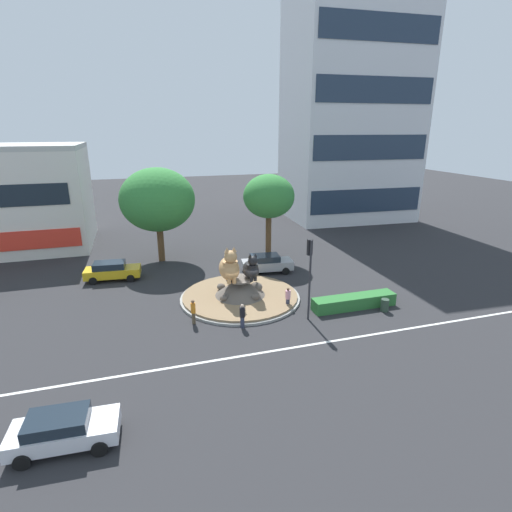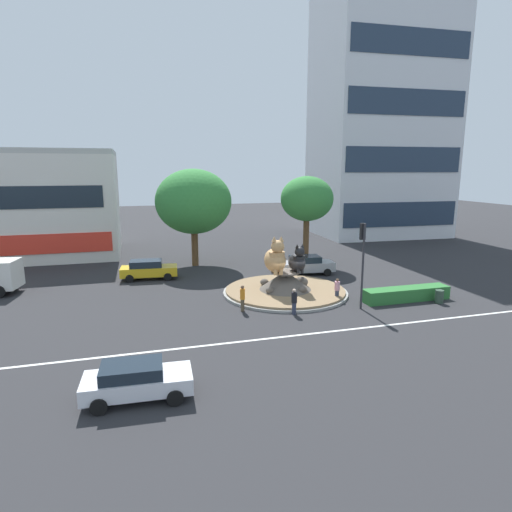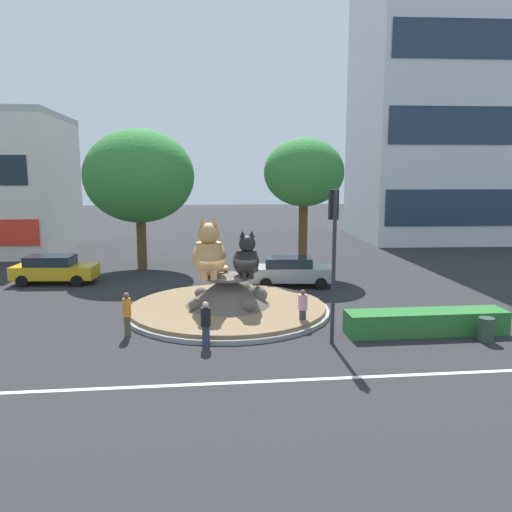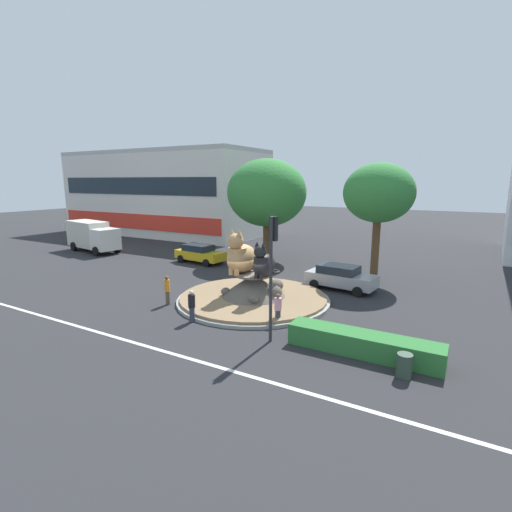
# 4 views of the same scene
# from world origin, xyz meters

# --- Properties ---
(ground_plane) EXTENTS (160.00, 160.00, 0.00)m
(ground_plane) POSITION_xyz_m (0.00, 0.00, 0.00)
(ground_plane) COLOR #28282B
(lane_centreline) EXTENTS (112.00, 0.20, 0.01)m
(lane_centreline) POSITION_xyz_m (0.00, -7.76, 0.00)
(lane_centreline) COLOR silver
(lane_centreline) RESTS_ON ground
(roundabout_island) EXTENTS (9.05, 9.05, 1.66)m
(roundabout_island) POSITION_xyz_m (0.02, 0.02, 0.53)
(roundabout_island) COLOR gray
(roundabout_island) RESTS_ON ground
(cat_statue_calico) EXTENTS (1.72, 2.65, 2.68)m
(cat_statue_calico) POSITION_xyz_m (-0.80, -0.10, 2.64)
(cat_statue_calico) COLOR tan
(cat_statue_calico) RESTS_ON roundabout_island
(cat_statue_black) EXTENTS (1.25, 2.04, 2.07)m
(cat_statue_black) POSITION_xyz_m (0.81, -0.26, 2.42)
(cat_statue_black) COLOR black
(cat_statue_black) RESTS_ON roundabout_island
(traffic_light_mast) EXTENTS (0.32, 0.46, 5.57)m
(traffic_light_mast) POSITION_xyz_m (3.55, -4.53, 3.85)
(traffic_light_mast) COLOR #2D2D33
(traffic_light_mast) RESTS_ON ground
(shophouse_block) EXTENTS (27.00, 11.15, 10.77)m
(shophouse_block) POSITION_xyz_m (-25.43, 20.24, 5.38)
(shophouse_block) COLOR silver
(shophouse_block) RESTS_ON ground
(clipped_hedge_strip) EXTENTS (6.25, 1.20, 0.90)m
(clipped_hedge_strip) POSITION_xyz_m (7.46, -3.89, 0.45)
(clipped_hedge_strip) COLOR #2D7033
(clipped_hedge_strip) RESTS_ON ground
(broadleaf_tree_behind_island) EXTENTS (4.85, 4.85, 8.28)m
(broadleaf_tree_behind_island) POSITION_xyz_m (5.11, 8.53, 6.16)
(broadleaf_tree_behind_island) COLOR brown
(broadleaf_tree_behind_island) RESTS_ON ground
(second_tree_near_tower) EXTENTS (6.95, 6.95, 8.94)m
(second_tree_near_tower) POSITION_xyz_m (-5.00, 11.05, 5.96)
(second_tree_near_tower) COLOR brown
(second_tree_near_tower) RESTS_ON ground
(pedestrian_orange_shirt) EXTENTS (0.31, 0.31, 1.71)m
(pedestrian_orange_shirt) POSITION_xyz_m (-3.97, -3.03, 0.92)
(pedestrian_orange_shirt) COLOR brown
(pedestrian_orange_shirt) RESTS_ON ground
(pedestrian_black_shirt) EXTENTS (0.36, 0.36, 1.65)m
(pedestrian_black_shirt) POSITION_xyz_m (-1.02, -4.47, 0.87)
(pedestrian_black_shirt) COLOR #33384C
(pedestrian_black_shirt) RESTS_ON ground
(pedestrian_pink_shirt) EXTENTS (0.37, 0.37, 1.54)m
(pedestrian_pink_shirt) POSITION_xyz_m (2.88, -2.54, 0.80)
(pedestrian_pink_shirt) COLOR #33384C
(pedestrian_pink_shirt) RESTS_ON ground
(sedan_on_far_lane) EXTENTS (4.65, 2.45, 1.60)m
(sedan_on_far_lane) POSITION_xyz_m (3.75, 4.96, 0.84)
(sedan_on_far_lane) COLOR #99999E
(sedan_on_far_lane) RESTS_ON ground
(parked_car_right) EXTENTS (4.67, 2.32, 1.58)m
(parked_car_right) POSITION_xyz_m (-9.42, 6.99, 0.83)
(parked_car_right) COLOR gold
(parked_car_right) RESTS_ON ground
(delivery_box_truck) EXTENTS (7.00, 3.34, 3.00)m
(delivery_box_truck) POSITION_xyz_m (-22.10, 5.95, 1.63)
(delivery_box_truck) COLOR silver
(delivery_box_truck) RESTS_ON ground
(litter_bin) EXTENTS (0.56, 0.56, 0.90)m
(litter_bin) POSITION_xyz_m (9.24, -5.03, 0.45)
(litter_bin) COLOR #2D4233
(litter_bin) RESTS_ON ground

